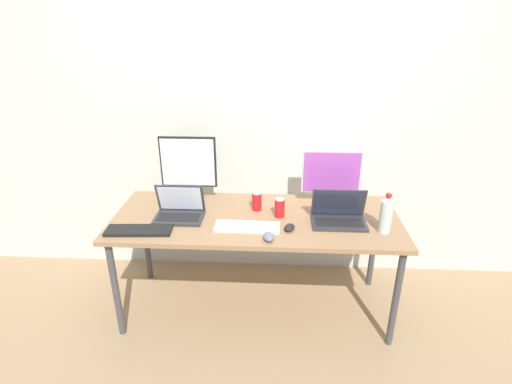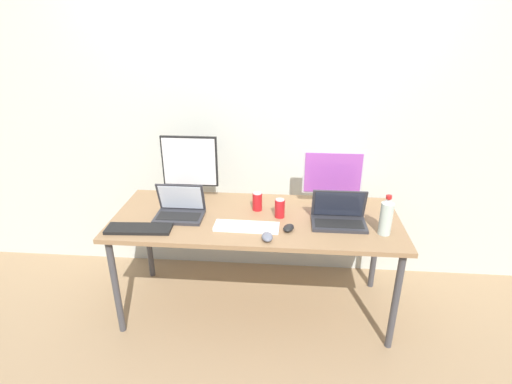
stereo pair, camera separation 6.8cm
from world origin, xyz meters
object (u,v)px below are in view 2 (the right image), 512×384
(mouse_by_keyboard, at_px, (267,237))
(mouse_by_laptop, at_px, (289,228))
(monitor_center, at_px, (332,177))
(monitor_left, at_px, (190,166))
(laptop_silver, at_px, (180,209))
(work_desk, at_px, (256,224))
(keyboard_aux, at_px, (139,229))
(soda_can_near_keyboard, at_px, (258,201))
(water_bottle, at_px, (386,216))
(laptop_secondary, at_px, (339,216))
(keyboard_main, at_px, (247,227))
(soda_can_by_laptop, at_px, (280,208))

(mouse_by_keyboard, height_order, mouse_by_laptop, mouse_by_keyboard)
(monitor_center, bearing_deg, monitor_left, 179.73)
(monitor_center, height_order, laptop_silver, monitor_center)
(work_desk, relative_size, keyboard_aux, 4.68)
(mouse_by_keyboard, xyz_separation_m, soda_can_near_keyboard, (-0.09, 0.40, 0.04))
(mouse_by_laptop, bearing_deg, monitor_left, 169.96)
(keyboard_aux, relative_size, water_bottle, 1.58)
(monitor_center, relative_size, mouse_by_keyboard, 4.20)
(laptop_silver, relative_size, mouse_by_laptop, 3.40)
(laptop_secondary, relative_size, soda_can_near_keyboard, 2.72)
(keyboard_main, distance_m, water_bottle, 0.85)
(work_desk, height_order, soda_can_by_laptop, soda_can_by_laptop)
(keyboard_aux, bearing_deg, laptop_silver, 41.64)
(work_desk, bearing_deg, water_bottle, -11.26)
(laptop_silver, bearing_deg, work_desk, 3.60)
(laptop_secondary, bearing_deg, monitor_left, 163.76)
(monitor_center, relative_size, laptop_silver, 1.30)
(mouse_by_laptop, height_order, soda_can_by_laptop, soda_can_by_laptop)
(monitor_left, height_order, keyboard_main, monitor_left)
(laptop_silver, height_order, mouse_by_keyboard, laptop_silver)
(work_desk, distance_m, mouse_by_keyboard, 0.32)
(work_desk, relative_size, soda_can_by_laptop, 15.00)
(monitor_center, distance_m, laptop_secondary, 0.33)
(laptop_silver, height_order, keyboard_main, laptop_silver)
(monitor_left, height_order, mouse_by_laptop, monitor_left)
(keyboard_aux, height_order, mouse_by_keyboard, mouse_by_keyboard)
(work_desk, xyz_separation_m, laptop_silver, (-0.50, -0.03, 0.11))
(soda_can_near_keyboard, xyz_separation_m, soda_can_by_laptop, (0.15, -0.09, 0.00))
(monitor_center, bearing_deg, water_bottle, -54.41)
(monitor_left, bearing_deg, monitor_center, -0.27)
(laptop_secondary, relative_size, mouse_by_keyboard, 3.52)
(monitor_center, height_order, keyboard_main, monitor_center)
(soda_can_by_laptop, bearing_deg, keyboard_aux, -163.57)
(monitor_left, relative_size, keyboard_aux, 1.16)
(mouse_by_keyboard, height_order, soda_can_by_laptop, soda_can_by_laptop)
(soda_can_by_laptop, bearing_deg, mouse_by_laptop, -71.44)
(keyboard_aux, xyz_separation_m, mouse_by_keyboard, (0.80, -0.05, 0.01))
(keyboard_aux, bearing_deg, water_bottle, -0.26)
(monitor_center, relative_size, keyboard_aux, 1.01)
(laptop_secondary, distance_m, mouse_by_keyboard, 0.51)
(laptop_silver, distance_m, mouse_by_laptop, 0.73)
(work_desk, xyz_separation_m, keyboard_aux, (-0.71, -0.24, 0.07))
(water_bottle, distance_m, soda_can_by_laptop, 0.67)
(monitor_center, relative_size, mouse_by_laptop, 4.43)
(keyboard_main, bearing_deg, monitor_center, 37.29)
(keyboard_main, xyz_separation_m, soda_can_by_laptop, (0.20, 0.17, 0.05))
(laptop_secondary, bearing_deg, keyboard_aux, -171.24)
(laptop_secondary, relative_size, water_bottle, 1.34)
(soda_can_near_keyboard, bearing_deg, monitor_center, 15.18)
(water_bottle, bearing_deg, laptop_secondary, 157.32)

